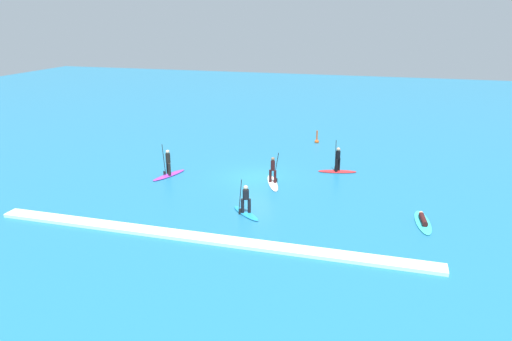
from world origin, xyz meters
name	(u,v)px	position (x,y,z in m)	size (l,w,h in m)	color
ground_plane	(256,177)	(0.00, 0.00, 0.00)	(120.00, 120.00, 0.00)	#1E6B93
surfer_on_red_board	(337,165)	(5.27, 2.76, 0.48)	(2.80, 1.25, 2.28)	red
surfer_on_white_board	(273,177)	(1.42, -0.90, 0.44)	(1.72, 3.27, 2.09)	white
surfer_on_blue_board	(246,206)	(1.20, -6.31, 0.50)	(2.26, 2.14, 2.06)	#1E8CD1
surfer_on_purple_board	(169,169)	(-5.96, -1.34, 0.49)	(1.55, 3.06, 2.26)	purple
surfer_on_teal_board	(423,221)	(10.79, -4.84, 0.11)	(1.13, 3.29, 0.38)	#33C6CC
marker_buoy	(317,140)	(2.56, 10.49, 0.20)	(0.38, 0.38, 1.19)	#E55119
wave_crest	(201,238)	(0.00, -10.02, 0.09)	(23.26, 0.90, 0.18)	white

